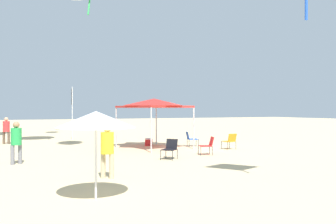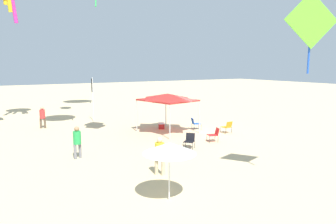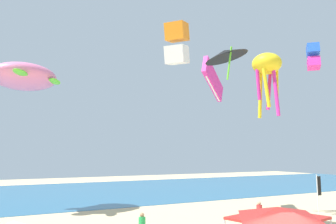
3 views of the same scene
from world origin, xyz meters
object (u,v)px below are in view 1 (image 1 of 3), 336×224
Objects in this scene: beach_umbrella at (96,119)px; person_near_umbrella at (107,147)px; folding_chair_facing_ocean at (170,148)px; folding_chair_left_of_tent at (208,144)px; canopy_tent at (154,103)px; folding_chair_right_of_tent at (191,138)px; person_far_stroller at (16,139)px; cooler_box at (149,142)px; banner_flag at (72,108)px; folding_chair_near_cooler at (230,140)px; person_by_tent at (6,128)px.

beach_umbrella reaches higher than person_near_umbrella.
folding_chair_facing_ocean is 1.00× the size of folding_chair_left_of_tent.
canopy_tent is at bearing -145.56° from folding_chair_left_of_tent.
beach_umbrella is (-9.38, 5.34, -0.56)m from canopy_tent.
folding_chair_right_of_tent is 0.51× the size of person_far_stroller.
beach_umbrella reaches higher than cooler_box.
folding_chair_facing_ocean is 0.51× the size of person_near_umbrella.
banner_flag is 13.66m from person_near_umbrella.
canopy_tent is at bearing 101.98° from folding_chair_right_of_tent.
banner_flag is (6.49, 3.18, -0.24)m from canopy_tent.
folding_chair_near_cooler is 11.03m from banner_flag.
person_far_stroller reaches higher than folding_chair_left_of_tent.
folding_chair_right_of_tent is 9.42m from person_far_stroller.
canopy_tent reaches higher than folding_chair_facing_ocean.
banner_flag reaches higher than person_near_umbrella.
folding_chair_near_cooler is 4.71m from cooler_box.
folding_chair_right_of_tent is 9.55m from person_near_umbrella.
canopy_tent is 4.79× the size of folding_chair_right_of_tent.
person_by_tent is (15.01, 1.82, -0.88)m from beach_umbrella.
cooler_box is (4.93, 0.89, -0.27)m from folding_chair_left_of_tent.
folding_chair_facing_ocean is 5.59m from cooler_box.
folding_chair_facing_ocean is 2.18m from folding_chair_left_of_tent.
folding_chair_right_of_tent is 0.51× the size of person_near_umbrella.
folding_chair_left_of_tent is at bearing 62.16° from folding_chair_facing_ocean.
beach_umbrella is at bearing 152.50° from cooler_box.
beach_umbrella is 2.75× the size of cooler_box.
cooler_box is at bearing -147.14° from banner_flag.
folding_chair_near_cooler is 1.00× the size of folding_chair_left_of_tent.
person_near_umbrella is (-6.90, 6.59, 0.47)m from folding_chair_right_of_tent.
folding_chair_left_of_tent is at bearing -163.50° from canopy_tent.
cooler_box is at bearing -9.09° from canopy_tent.
canopy_tent reaches higher than beach_umbrella.
folding_chair_right_of_tent is (-0.16, -2.14, -1.90)m from canopy_tent.
folding_chair_right_of_tent is at bearing -87.73° from person_near_umbrella.
canopy_tent is 5.34× the size of cooler_box.
beach_umbrella is at bearing -30.46° from folding_chair_left_of_tent.
banner_flag reaches higher than folding_chair_near_cooler.
folding_chair_facing_ocean is at bearing 20.17° from folding_chair_near_cooler.
beach_umbrella is 6.87m from folding_chair_facing_ocean.
folding_chair_right_of_tent and folding_chair_left_of_tent have the same top height.
canopy_tent is 2.87m from folding_chair_right_of_tent.
canopy_tent is 1.10× the size of banner_flag.
folding_chair_near_cooler and folding_chair_left_of_tent have the same top height.
canopy_tent is 7.23m from banner_flag.
folding_chair_left_of_tent is 11.15m from banner_flag.
folding_chair_left_of_tent is at bearing -169.78° from cooler_box.
beach_umbrella reaches higher than folding_chair_left_of_tent.
canopy_tent is 4.79× the size of folding_chair_left_of_tent.
person_near_umbrella is 1.01× the size of person_by_tent.
folding_chair_near_cooler is 1.00× the size of folding_chair_facing_ocean.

